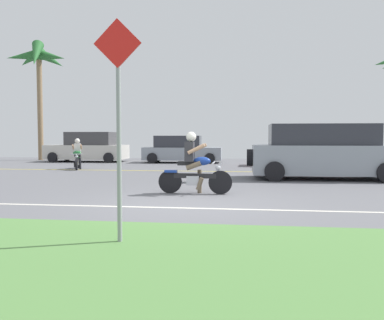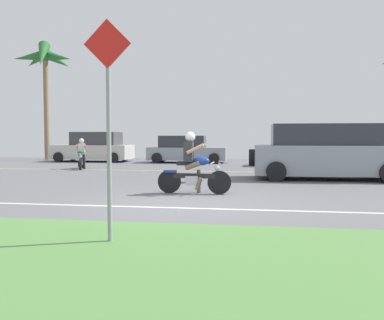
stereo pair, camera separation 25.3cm
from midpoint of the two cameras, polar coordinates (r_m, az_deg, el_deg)
name	(u,v)px [view 1 (the left image)]	position (r m, az deg, el deg)	size (l,w,h in m)	color
ground	(204,187)	(11.65, 1.03, -3.85)	(56.00, 30.00, 0.04)	slate
grass_median	(141,261)	(4.78, -8.66, -13.75)	(56.00, 3.80, 0.06)	#548442
lane_line_near	(186,208)	(8.20, -1.69, -6.71)	(50.40, 0.12, 0.01)	silver
lane_line_far	(216,171)	(16.76, 2.98, -1.59)	(50.40, 0.12, 0.01)	yellow
motorcyclist	(194,168)	(10.19, -0.37, -1.06)	(1.85, 0.61, 1.55)	black
suv_nearby	(323,152)	(14.34, 17.33, 1.03)	(4.96, 2.11, 1.84)	#8C939E
parked_car_0	(88,148)	(24.08, -14.57, 1.64)	(4.50, 2.06, 1.69)	beige
parked_car_1	(181,150)	(22.44, -1.83, 1.41)	(4.29, 1.89, 1.48)	#8C939E
parked_car_2	(304,151)	(20.45, 15.05, 1.27)	(4.54, 2.05, 1.61)	#AD1E1E
palm_tree_0	(39,63)	(27.01, -20.86, 12.59)	(3.71, 3.61, 7.15)	#846B4C
motorcyclist_distant	(77,156)	(18.64, -16.06, 0.52)	(0.68, 1.55, 1.35)	black
street_sign	(118,111)	(5.38, -11.56, 6.78)	(0.62, 0.06, 2.92)	gray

